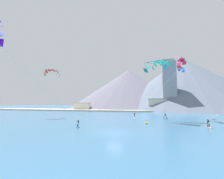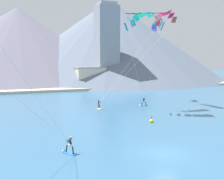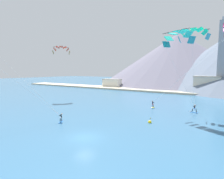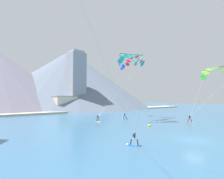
# 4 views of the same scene
# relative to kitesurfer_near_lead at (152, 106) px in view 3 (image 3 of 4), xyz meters

# --- Properties ---
(ground_plane) EXTENTS (400.00, 400.00, 0.00)m
(ground_plane) POSITION_rel_kitesurfer_near_lead_xyz_m (-1.31, -22.84, -0.53)
(ground_plane) COLOR #336084
(kitesurfer_near_lead) EXTENTS (0.58, 1.74, 1.78)m
(kitesurfer_near_lead) POSITION_rel_kitesurfer_near_lead_xyz_m (0.00, 0.00, 0.00)
(kitesurfer_near_lead) COLOR yellow
(kitesurfer_near_lead) RESTS_ON ground
(kitesurfer_near_trail) EXTENTS (1.31, 1.66, 1.65)m
(kitesurfer_near_trail) POSITION_rel_kitesurfer_near_lead_xyz_m (-9.47, -19.51, -0.08)
(kitesurfer_near_trail) COLOR #337FDB
(kitesurfer_near_trail) RESTS_ON ground
(kitesurfer_mid_center) EXTENTS (1.78, 0.72, 1.75)m
(kitesurfer_mid_center) POSITION_rel_kitesurfer_near_lead_xyz_m (8.87, 0.29, -0.01)
(kitesurfer_mid_center) COLOR #337FDB
(kitesurfer_mid_center) RESTS_ON ground
(parafoil_kite_mid_center) EXTENTS (6.43, 7.11, 14.95)m
(parafoil_kite_mid_center) POSITION_rel_kitesurfer_near_lead_xyz_m (6.21, -4.76, 14.65)
(parafoil_kite_mid_center) COLOR teal
(parafoil_kite_distant_low_drift) EXTENTS (5.93, 2.19, 2.55)m
(parafoil_kite_distant_low_drift) POSITION_rel_kitesurfer_near_lead_xyz_m (8.44, -1.52, 15.57)
(parafoil_kite_distant_low_drift) COLOR teal
(parafoil_kite_distant_mid_solo) EXTENTS (4.40, 4.84, 2.48)m
(parafoil_kite_distant_mid_solo) POSITION_rel_kitesurfer_near_lead_xyz_m (-27.79, -2.58, 14.68)
(parafoil_kite_distant_mid_solo) COLOR olive
(race_marker_buoy) EXTENTS (0.56, 0.56, 1.02)m
(race_marker_buoy) POSITION_rel_kitesurfer_near_lead_xyz_m (3.70, -11.93, -0.37)
(race_marker_buoy) COLOR yellow
(race_marker_buoy) RESTS_ON ground
(shoreline_strip) EXTENTS (180.00, 10.00, 0.70)m
(shoreline_strip) POSITION_rel_kitesurfer_near_lead_xyz_m (-1.31, 33.43, -0.18)
(shoreline_strip) COLOR beige
(shoreline_strip) RESTS_ON ground
(shore_building_harbour_front) EXTENTS (9.47, 7.14, 6.79)m
(shore_building_harbour_front) POSITION_rel_kitesurfer_near_lead_xyz_m (8.91, 36.76, 2.88)
(shore_building_harbour_front) COLOR beige
(shore_building_harbour_front) RESTS_ON ground
(shore_building_quay_west) EXTENTS (9.78, 4.37, 4.60)m
(shore_building_quay_west) POSITION_rel_kitesurfer_near_lead_xyz_m (-34.45, 36.72, 1.78)
(shore_building_quay_west) COLOR silver
(shore_building_quay_west) RESTS_ON ground
(mountain_peak_central_summit) EXTENTS (99.77, 99.77, 32.99)m
(mountain_peak_central_summit) POSITION_rel_kitesurfer_near_lead_xyz_m (-11.64, 81.51, 15.97)
(mountain_peak_central_summit) COLOR slate
(mountain_peak_central_summit) RESTS_ON ground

